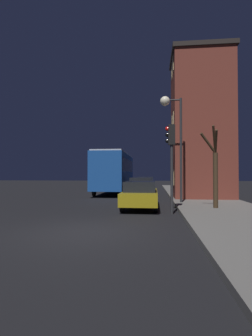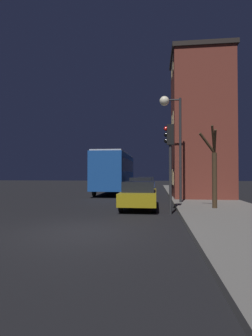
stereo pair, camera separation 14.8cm
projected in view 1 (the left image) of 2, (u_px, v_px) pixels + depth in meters
name	position (u px, v px, depth m)	size (l,w,h in m)	color
ground_plane	(82.00, 232.00, 8.08)	(120.00, 120.00, 0.00)	black
brick_building	(201.00, 125.00, 18.41)	(4.13, 4.05, 10.10)	brown
streetlamp	(171.00, 120.00, 15.07)	(1.25, 0.56, 6.11)	#28282B
traffic_light	(171.00, 150.00, 11.63)	(0.43, 0.24, 3.98)	#28282B
bare_tree	(215.00, 170.00, 12.41)	(0.92, 0.86, 3.84)	#382819
bus	(115.00, 170.00, 23.91)	(2.54, 9.83, 3.62)	#194793
car_near_lane	(140.00, 194.00, 13.62)	(1.74, 4.74, 1.40)	olive
car_mid_lane	(141.00, 186.00, 20.92)	(1.88, 4.79, 1.50)	black
car_far_lane	(146.00, 183.00, 29.21)	(1.90, 4.06, 1.46)	navy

